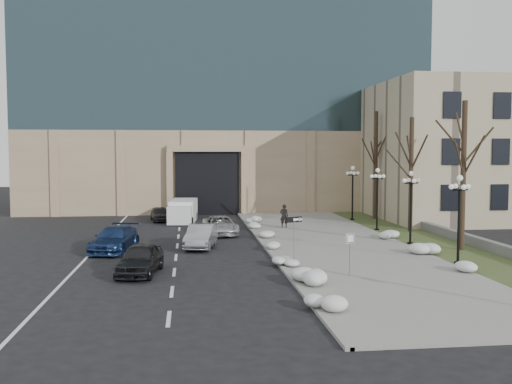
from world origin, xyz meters
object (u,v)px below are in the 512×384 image
(lamppost_d, at_px, (353,186))
(car_a, at_px, (140,259))
(one_way_sign, at_px, (297,225))
(pedestrian, at_px, (284,216))
(keep_sign, at_px, (350,246))
(car_d, at_px, (220,225))
(lamppost_c, at_px, (377,191))
(car_c, at_px, (115,239))
(lamppost_b, at_px, (411,197))
(car_e, at_px, (160,214))
(car_b, at_px, (201,236))
(box_truck, at_px, (183,211))
(lamppost_a, at_px, (459,207))

(lamppost_d, bearing_deg, car_a, -129.76)
(one_way_sign, bearing_deg, pedestrian, 63.34)
(keep_sign, bearing_deg, car_d, 90.34)
(pedestrian, xyz_separation_m, lamppost_c, (6.71, -2.17, 2.06))
(car_d, bearing_deg, keep_sign, -75.80)
(car_c, xyz_separation_m, lamppost_b, (18.50, 0.00, 2.34))
(car_a, distance_m, lamppost_b, 17.92)
(car_a, height_order, lamppost_d, lamppost_d)
(car_e, bearing_deg, car_b, -86.30)
(one_way_sign, bearing_deg, car_d, 87.12)
(car_a, bearing_deg, car_d, 78.87)
(pedestrian, distance_m, box_truck, 9.53)
(car_c, xyz_separation_m, lamppost_a, (18.50, -6.50, 2.34))
(car_c, relative_size, pedestrian, 2.83)
(car_d, bearing_deg, car_a, -114.69)
(car_b, height_order, one_way_sign, one_way_sign)
(car_d, relative_size, lamppost_d, 1.01)
(one_way_sign, relative_size, lamppost_d, 0.53)
(keep_sign, bearing_deg, lamppost_d, 54.47)
(one_way_sign, height_order, lamppost_d, lamppost_d)
(pedestrian, relative_size, box_truck, 0.30)
(keep_sign, bearing_deg, car_b, 106.79)
(car_e, height_order, pedestrian, pedestrian)
(car_b, xyz_separation_m, lamppost_d, (13.33, 12.41, 2.35))
(car_e, distance_m, keep_sign, 25.83)
(car_e, distance_m, pedestrian, 11.64)
(one_way_sign, bearing_deg, car_c, 133.62)
(lamppost_c, bearing_deg, lamppost_a, -90.00)
(car_c, bearing_deg, keep_sign, -26.41)
(lamppost_c, bearing_deg, car_c, -160.64)
(keep_sign, bearing_deg, lamppost_b, 34.70)
(box_truck, xyz_separation_m, one_way_sign, (6.22, -19.13, 1.19))
(car_c, xyz_separation_m, pedestrian, (11.79, 8.67, 0.28))
(lamppost_b, bearing_deg, box_truck, 135.99)
(lamppost_c, bearing_deg, pedestrian, 162.12)
(box_truck, relative_size, lamppost_c, 1.26)
(car_d, distance_m, lamppost_a, 17.52)
(car_b, bearing_deg, keep_sign, -44.35)
(car_a, bearing_deg, keep_sign, -3.50)
(car_e, distance_m, lamppost_b, 22.40)
(lamppost_a, distance_m, lamppost_b, 6.50)
(car_c, relative_size, lamppost_d, 1.07)
(lamppost_d, bearing_deg, car_d, -150.12)
(lamppost_d, bearing_deg, car_c, -144.91)
(lamppost_c, bearing_deg, lamppost_d, 90.00)
(lamppost_b, distance_m, lamppost_c, 6.50)
(car_b, bearing_deg, lamppost_a, -18.06)
(pedestrian, distance_m, keep_sign, 17.54)
(lamppost_a, distance_m, lamppost_d, 19.50)
(car_c, distance_m, lamppost_d, 22.74)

